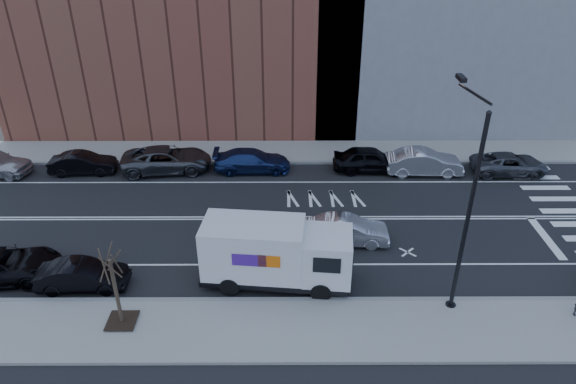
{
  "coord_description": "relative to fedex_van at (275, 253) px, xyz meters",
  "views": [
    {
      "loc": [
        -0.14,
        -24.49,
        15.27
      ],
      "look_at": [
        -0.05,
        0.5,
        1.4
      ],
      "focal_mm": 32.0,
      "sensor_mm": 36.0,
      "label": 1
    }
  ],
  "objects": [
    {
      "name": "ground",
      "position": [
        0.64,
        5.6,
        -1.63
      ],
      "size": [
        120.0,
        120.0,
        0.0
      ],
      "primitive_type": "plane",
      "color": "black",
      "rests_on": "ground"
    },
    {
      "name": "sidewalk_near",
      "position": [
        0.64,
        -3.2,
        -1.56
      ],
      "size": [
        44.0,
        3.6,
        0.15
      ],
      "primitive_type": "cube",
      "color": "gray",
      "rests_on": "ground"
    },
    {
      "name": "crosswalk",
      "position": [
        16.64,
        5.6,
        -1.63
      ],
      "size": [
        3.0,
        14.0,
        0.01
      ],
      "primitive_type": null,
      "color": "white",
      "rests_on": "ground"
    },
    {
      "name": "sidewalk_far",
      "position": [
        0.64,
        14.4,
        -1.56
      ],
      "size": [
        44.0,
        3.6,
        0.15
      ],
      "primitive_type": "cube",
      "color": "gray",
      "rests_on": "ground"
    },
    {
      "name": "driving_sedan",
      "position": [
        3.62,
        3.24,
        -0.92
      ],
      "size": [
        4.38,
        1.71,
        1.42
      ],
      "primitive_type": "imported",
      "rotation": [
        0.0,
        0.0,
        1.52
      ],
      "color": "silver",
      "rests_on": "ground"
    },
    {
      "name": "curb_near",
      "position": [
        0.64,
        -1.4,
        -1.55
      ],
      "size": [
        44.0,
        0.25,
        0.17
      ],
      "primitive_type": "cube",
      "color": "gray",
      "rests_on": "ground"
    },
    {
      "name": "far_parked_g",
      "position": [
        15.04,
        11.13,
        -0.96
      ],
      "size": [
        4.86,
        2.26,
        1.35
      ],
      "primitive_type": "imported",
      "rotation": [
        0.0,
        0.0,
        1.58
      ],
      "color": "#494B50",
      "rests_on": "ground"
    },
    {
      "name": "fedex_van",
      "position": [
        0.0,
        0.0,
        0.0
      ],
      "size": [
        7.01,
        2.99,
        3.12
      ],
      "rotation": [
        0.0,
        0.0,
        -0.1
      ],
      "color": "black",
      "rests_on": "ground"
    },
    {
      "name": "street_tree",
      "position": [
        -6.36,
        -2.8,
        -0.18
      ],
      "size": [
        1.2,
        1.2,
        3.75
      ],
      "color": "black",
      "rests_on": "ground"
    },
    {
      "name": "far_parked_b",
      "position": [
        -12.76,
        11.27,
        -0.94
      ],
      "size": [
        4.3,
        1.71,
        1.39
      ],
      "primitive_type": "imported",
      "rotation": [
        0.0,
        0.0,
        1.63
      ],
      "color": "black",
      "rests_on": "ground"
    },
    {
      "name": "far_parked_d",
      "position": [
        -1.76,
        11.58,
        -0.91
      ],
      "size": [
        5.04,
        2.13,
        1.45
      ],
      "primitive_type": "imported",
      "rotation": [
        0.0,
        0.0,
        1.59
      ],
      "color": "navy",
      "rests_on": "ground"
    },
    {
      "name": "road_markings",
      "position": [
        0.64,
        5.6,
        -1.63
      ],
      "size": [
        40.0,
        8.6,
        0.01
      ],
      "primitive_type": null,
      "color": "white",
      "rests_on": "ground"
    },
    {
      "name": "far_parked_e",
      "position": [
        5.99,
        11.52,
        -0.82
      ],
      "size": [
        4.86,
        2.07,
        1.64
      ],
      "primitive_type": "imported",
      "rotation": [
        0.0,
        0.0,
        1.54
      ],
      "color": "black",
      "rests_on": "ground"
    },
    {
      "name": "far_parked_f",
      "position": [
        9.44,
        11.12,
        -0.82
      ],
      "size": [
        4.95,
        1.78,
        1.62
      ],
      "primitive_type": "imported",
      "rotation": [
        0.0,
        0.0,
        1.56
      ],
      "color": "silver",
      "rests_on": "ground"
    },
    {
      "name": "streetlight",
      "position": [
        7.64,
        -1.31,
        3.44
      ],
      "size": [
        0.44,
        4.02,
        9.34
      ],
      "color": "black",
      "rests_on": "ground"
    },
    {
      "name": "curb_far",
      "position": [
        0.64,
        12.6,
        -1.55
      ],
      "size": [
        44.0,
        0.25,
        0.17
      ],
      "primitive_type": "cube",
      "color": "gray",
      "rests_on": "ground"
    },
    {
      "name": "far_parked_c",
      "position": [
        -7.36,
        11.62,
        -0.83
      ],
      "size": [
        6.05,
        3.31,
        1.61
      ],
      "primitive_type": "imported",
      "rotation": [
        0.0,
        0.0,
        1.68
      ],
      "color": "#44464B",
      "rests_on": "ground"
    },
    {
      "name": "near_parked_rear_a",
      "position": [
        -8.76,
        -0.36,
        -0.97
      ],
      "size": [
        4.09,
        1.53,
        1.33
      ],
      "primitive_type": "imported",
      "rotation": [
        0.0,
        0.0,
        1.6
      ],
      "color": "black",
      "rests_on": "ground"
    },
    {
      "name": "near_parked_rear_b",
      "position": [
        -12.73,
        0.29,
        -0.91
      ],
      "size": [
        5.47,
        2.95,
        1.46
      ],
      "primitive_type": "imported",
      "rotation": [
        0.0,
        0.0,
        1.68
      ],
      "color": "black",
      "rests_on": "ground"
    }
  ]
}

